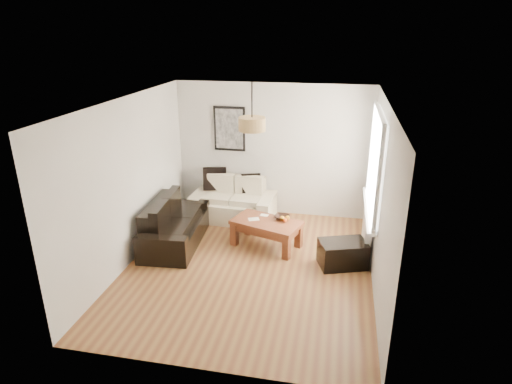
% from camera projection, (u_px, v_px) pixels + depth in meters
% --- Properties ---
extents(floor, '(4.50, 4.50, 0.00)m').
position_uv_depth(floor, '(249.00, 267.00, 6.88)').
color(floor, brown).
rests_on(floor, ground).
extents(ceiling, '(3.80, 4.50, 0.00)m').
position_uv_depth(ceiling, '(247.00, 102.00, 5.95)').
color(ceiling, white).
rests_on(ceiling, floor).
extents(wall_back, '(3.80, 0.04, 2.60)m').
position_uv_depth(wall_back, '(273.00, 151.00, 8.47)').
color(wall_back, silver).
rests_on(wall_back, floor).
extents(wall_front, '(3.80, 0.04, 2.60)m').
position_uv_depth(wall_front, '(200.00, 268.00, 4.35)').
color(wall_front, silver).
rests_on(wall_front, floor).
extents(wall_left, '(0.04, 4.50, 2.60)m').
position_uv_depth(wall_left, '(129.00, 182.00, 6.76)').
color(wall_left, silver).
rests_on(wall_left, floor).
extents(wall_right, '(0.04, 4.50, 2.60)m').
position_uv_depth(wall_right, '(381.00, 200.00, 6.06)').
color(wall_right, silver).
rests_on(wall_right, floor).
extents(window_bay, '(0.14, 1.90, 1.60)m').
position_uv_depth(window_bay, '(376.00, 163.00, 6.70)').
color(window_bay, white).
rests_on(window_bay, wall_right).
extents(radiator, '(0.10, 0.90, 0.52)m').
position_uv_depth(radiator, '(367.00, 233.00, 7.14)').
color(radiator, white).
rests_on(radiator, wall_right).
extents(poster, '(0.62, 0.04, 0.87)m').
position_uv_depth(poster, '(230.00, 129.00, 8.46)').
color(poster, black).
rests_on(poster, wall_back).
extents(pendant_shade, '(0.40, 0.40, 0.20)m').
position_uv_depth(pendant_shade, '(252.00, 124.00, 6.35)').
color(pendant_shade, tan).
rests_on(pendant_shade, ceiling).
extents(loveseat_cream, '(1.63, 0.93, 0.79)m').
position_uv_depth(loveseat_cream, '(233.00, 200.00, 8.49)').
color(loveseat_cream, beige).
rests_on(loveseat_cream, floor).
extents(sofa_leather, '(0.97, 1.79, 0.75)m').
position_uv_depth(sofa_leather, '(175.00, 223.00, 7.53)').
color(sofa_leather, black).
rests_on(sofa_leather, floor).
extents(coffee_table, '(1.29, 0.96, 0.47)m').
position_uv_depth(coffee_table, '(266.00, 233.00, 7.46)').
color(coffee_table, brown).
rests_on(coffee_table, floor).
extents(ottoman, '(0.84, 0.68, 0.41)m').
position_uv_depth(ottoman, '(343.00, 254.00, 6.85)').
color(ottoman, black).
rests_on(ottoman, floor).
extents(cushion_left, '(0.48, 0.25, 0.46)m').
position_uv_depth(cushion_left, '(215.00, 179.00, 8.62)').
color(cushion_left, black).
rests_on(cushion_left, loveseat_cream).
extents(cushion_right, '(0.39, 0.24, 0.38)m').
position_uv_depth(cushion_right, '(251.00, 183.00, 8.50)').
color(cushion_right, black).
rests_on(cushion_right, loveseat_cream).
extents(fruit_bowl, '(0.27, 0.27, 0.06)m').
position_uv_depth(fruit_bowl, '(282.00, 217.00, 7.46)').
color(fruit_bowl, black).
rests_on(fruit_bowl, coffee_table).
extents(orange_a, '(0.07, 0.07, 0.07)m').
position_uv_depth(orange_a, '(285.00, 220.00, 7.32)').
color(orange_a, '#D64A12').
rests_on(orange_a, fruit_bowl).
extents(orange_b, '(0.08, 0.08, 0.08)m').
position_uv_depth(orange_b, '(287.00, 218.00, 7.41)').
color(orange_b, orange).
rests_on(orange_b, fruit_bowl).
extents(orange_c, '(0.10, 0.10, 0.08)m').
position_uv_depth(orange_c, '(282.00, 218.00, 7.39)').
color(orange_c, orange).
rests_on(orange_c, fruit_bowl).
extents(papers, '(0.22, 0.19, 0.01)m').
position_uv_depth(papers, '(254.00, 219.00, 7.45)').
color(papers, silver).
rests_on(papers, coffee_table).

